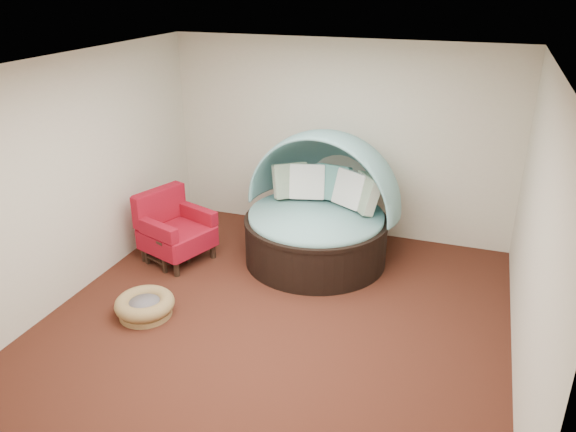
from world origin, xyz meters
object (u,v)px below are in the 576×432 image
(canopy_daybed, at_px, (320,202))
(pet_basket, at_px, (145,306))
(red_armchair, at_px, (174,229))
(side_table, at_px, (166,243))

(canopy_daybed, distance_m, pet_basket, 2.60)
(red_armchair, distance_m, side_table, 0.22)
(canopy_daybed, bearing_deg, side_table, -147.71)
(canopy_daybed, relative_size, red_armchair, 2.13)
(canopy_daybed, xyz_separation_m, pet_basket, (-1.46, -2.03, -0.69))
(red_armchair, xyz_separation_m, side_table, (-0.04, -0.16, -0.14))
(side_table, bearing_deg, pet_basket, -71.05)
(canopy_daybed, xyz_separation_m, side_table, (-1.86, -0.85, -0.52))
(red_armchair, bearing_deg, pet_basket, -55.15)
(canopy_daybed, xyz_separation_m, red_armchair, (-1.83, -0.69, -0.37))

